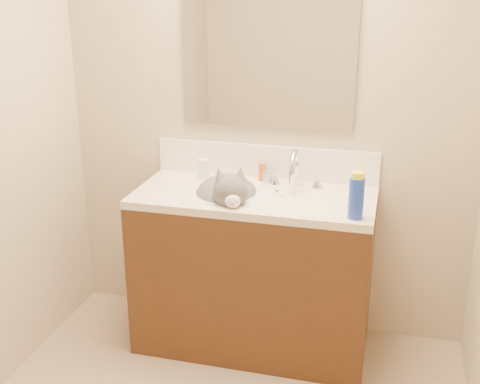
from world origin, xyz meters
The scene contains 16 objects.
room_shell centered at (0.00, 0.00, 1.49)m, with size 2.24×2.54×2.52m.
vanity_cabinet centered at (0.00, 0.97, 0.41)m, with size 1.20×0.55×0.82m, color #432612.
counter_slab centered at (0.00, 0.97, 0.84)m, with size 1.20×0.55×0.04m, color beige.
basin centered at (-0.12, 0.94, 0.79)m, with size 0.45×0.36×0.14m, color silver.
faucet centered at (0.18, 1.11, 0.95)m, with size 0.28×0.20×0.21m.
cat centered at (-0.13, 0.94, 0.84)m, with size 0.46×0.49×0.34m.
backsplash centered at (0.00, 1.24, 0.95)m, with size 1.20×0.02×0.18m, color white.
mirror centered at (0.00, 1.24, 1.54)m, with size 0.90×0.02×0.80m, color white.
pill_bottle centered at (-0.32, 1.13, 0.91)m, with size 0.06×0.06×0.11m, color white.
pill_label centered at (-0.32, 1.13, 0.90)m, with size 0.05×0.05×0.04m, color #E55826.
silver_jar centered at (0.03, 1.18, 0.89)m, with size 0.06×0.06×0.07m, color #B7B7BC.
amber_bottle centered at (-0.01, 1.19, 0.91)m, with size 0.04×0.04×0.10m, color #C95E17.
toothbrush centered at (0.11, 1.02, 0.87)m, with size 0.02×0.14×0.01m, color white.
toothbrush_head centered at (0.11, 1.02, 0.87)m, with size 0.02×0.03×0.02m, color #6C9AE5.
spray_can centered at (0.51, 0.77, 0.95)m, with size 0.07×0.07×0.19m, color blue.
spray_cap centered at (0.51, 0.77, 1.06)m, with size 0.06×0.06×0.04m, color #FFF81A.
Camera 1 is at (0.64, -1.78, 1.88)m, focal length 45.00 mm.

